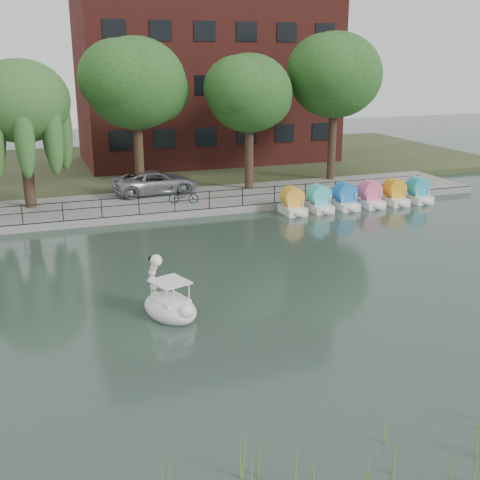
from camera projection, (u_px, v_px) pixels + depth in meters
ground_plane at (265, 306)px, 21.62m from camera, size 120.00×120.00×0.00m
promenade at (164, 203)px, 35.95m from camera, size 40.00×6.00×0.40m
kerb at (176, 215)px, 33.30m from camera, size 40.00×0.25×0.40m
land_strip at (125, 166)px, 48.55m from camera, size 60.00×22.00×0.36m
railing at (175, 198)px, 33.20m from camera, size 32.00×0.05×1.00m
apartment_building at (206, 47)px, 48.12m from camera, size 20.00×10.07×18.00m
willow_mid at (20, 102)px, 32.64m from camera, size 5.32×5.32×8.15m
broadleaf_center at (135, 84)px, 35.42m from camera, size 6.00×6.00×9.25m
broadleaf_right at (249, 94)px, 37.45m from camera, size 5.40×5.40×8.32m
broadleaf_far at (335, 76)px, 40.16m from camera, size 6.30×6.30×9.71m
minivan at (155, 180)px, 37.38m from camera, size 3.26×6.22×1.67m
bicycle at (184, 195)px, 35.00m from camera, size 1.07×1.82×1.00m
swan_boat at (169, 303)px, 20.77m from camera, size 2.21×2.75×2.02m
pedal_boat_row at (358, 197)px, 35.65m from camera, size 9.65×1.70×1.40m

